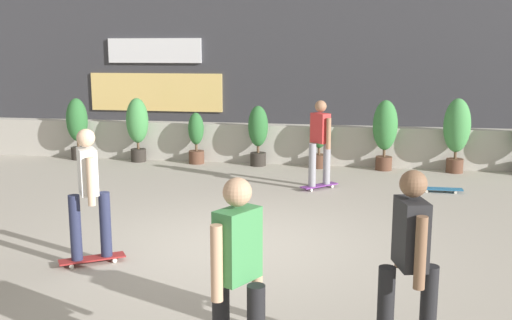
{
  "coord_description": "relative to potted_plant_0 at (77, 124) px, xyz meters",
  "views": [
    {
      "loc": [
        1.64,
        -7.56,
        2.63
      ],
      "look_at": [
        0.0,
        1.5,
        0.9
      ],
      "focal_mm": 41.34,
      "sensor_mm": 36.0,
      "label": 1
    }
  ],
  "objects": [
    {
      "name": "potted_plant_3",
      "position": [
        4.43,
        0.0,
        -0.08
      ],
      "size": [
        0.45,
        0.45,
        1.38
      ],
      "color": "#2D2823",
      "rests_on": "ground"
    },
    {
      "name": "skater_by_wall_right",
      "position": [
        5.99,
        -2.07,
        0.08
      ],
      "size": [
        0.71,
        0.7,
        1.7
      ],
      "color": "#72338C",
      "rests_on": "ground"
    },
    {
      "name": "skater_foreground",
      "position": [
        3.5,
        -6.59,
        0.08
      ],
      "size": [
        0.78,
        0.61,
        1.7
      ],
      "color": "maroon",
      "rests_on": "ground"
    },
    {
      "name": "potted_plant_5",
      "position": [
        7.26,
        0.0,
        0.04
      ],
      "size": [
        0.54,
        0.54,
        1.55
      ],
      "color": "brown",
      "rests_on": "ground"
    },
    {
      "name": "skater_mid_plaza",
      "position": [
        5.86,
        -8.94,
        0.08
      ],
      "size": [
        0.8,
        0.56,
        1.7
      ],
      "color": "#266699",
      "rests_on": "ground"
    },
    {
      "name": "potted_plant_4",
      "position": [
        5.83,
        0.0,
        -0.19
      ],
      "size": [
        0.39,
        0.39,
        1.24
      ],
      "color": "brown",
      "rests_on": "ground"
    },
    {
      "name": "potted_plant_6",
      "position": [
        8.77,
        0.0,
        0.08
      ],
      "size": [
        0.57,
        0.57,
        1.61
      ],
      "color": "brown",
      "rests_on": "ground"
    },
    {
      "name": "skateboard_near_camera",
      "position": [
        8.24,
        -1.94,
        -0.8
      ],
      "size": [
        0.8,
        0.21,
        0.08
      ],
      "color": "#266699",
      "rests_on": "ground"
    },
    {
      "name": "ground_plane",
      "position": [
        5.11,
        -5.55,
        -0.86
      ],
      "size": [
        48.0,
        48.0,
        0.0
      ],
      "primitive_type": "plane",
      "color": "#A8A093"
    },
    {
      "name": "planter_wall",
      "position": [
        5.11,
        0.45,
        -0.41
      ],
      "size": [
        18.0,
        0.4,
        0.9
      ],
      "primitive_type": "cube",
      "color": "#B2ADA3",
      "rests_on": "ground"
    },
    {
      "name": "building_backdrop",
      "position": [
        5.11,
        4.45,
        2.39
      ],
      "size": [
        20.0,
        2.08,
        6.5
      ],
      "color": "#38383D",
      "rests_on": "ground"
    },
    {
      "name": "potted_plant_2",
      "position": [
        2.97,
        0.0,
        -0.23
      ],
      "size": [
        0.36,
        0.36,
        1.2
      ],
      "color": "brown",
      "rests_on": "ground"
    },
    {
      "name": "potted_plant_1",
      "position": [
        1.53,
        0.0,
        0.02
      ],
      "size": [
        0.52,
        0.52,
        1.51
      ],
      "color": "#2D2823",
      "rests_on": "ground"
    },
    {
      "name": "potted_plant_0",
      "position": [
        0.0,
        0.0,
        0.0
      ],
      "size": [
        0.51,
        0.51,
        1.48
      ],
      "color": "#2D2823",
      "rests_on": "ground"
    },
    {
      "name": "skater_by_wall_left",
      "position": [
        7.17,
        -8.43,
        0.08
      ],
      "size": [
        0.82,
        0.55,
        1.7
      ],
      "color": "#BF8C26",
      "rests_on": "ground"
    }
  ]
}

